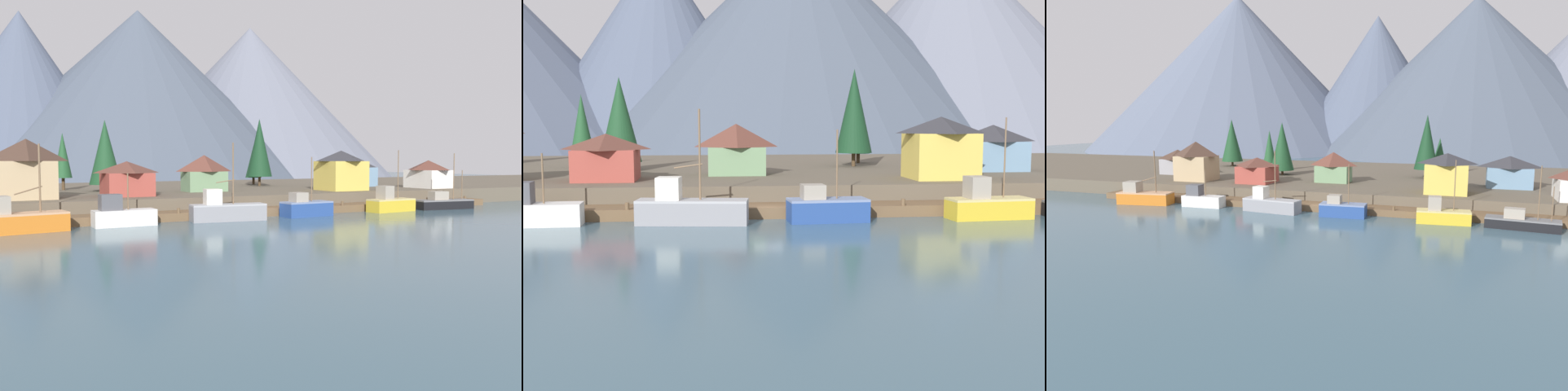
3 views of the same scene
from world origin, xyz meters
TOP-DOWN VIEW (x-y plane):
  - ground_plane at (0.00, 20.00)m, footprint 400.00×400.00m
  - dock at (0.00, 1.99)m, footprint 80.00×4.00m
  - shoreline_bank at (0.00, 32.00)m, footprint 400.00×56.00m
  - mountain_central_peak at (-19.40, 148.21)m, footprint 78.36×78.36m
  - mountain_east_peak at (22.14, 146.84)m, footprint 133.98×133.98m
  - mountain_far_ridge at (72.33, 151.81)m, footprint 122.81×122.81m
  - fishing_boat_white at (-19.16, -1.45)m, footprint 6.92×2.63m
  - fishing_boat_grey at (-6.70, -1.94)m, footprint 9.35×3.67m
  - fishing_boat_blue at (4.74, -1.75)m, footprint 6.84×3.19m
  - fishing_boat_yellow at (18.92, -1.77)m, footprint 7.40×3.24m
  - house_yellow at (18.79, 10.01)m, footprint 6.84×6.58m
  - house_green at (-2.04, 17.11)m, footprint 6.54×4.56m
  - house_red at (-15.32, 11.83)m, footprint 6.40×6.80m
  - house_blue at (28.68, 19.80)m, footprint 7.65×5.38m
  - conifer_near_left at (-15.55, 24.80)m, footprint 4.99×4.99m
  - conifer_mid_left at (13.81, 29.15)m, footprint 4.76×4.76m
  - conifer_mid_right at (15.97, 35.95)m, footprint 3.26×3.26m
  - conifer_back_left at (-21.07, 30.81)m, footprint 2.83×2.83m

SIDE VIEW (x-z plane):
  - ground_plane at x=0.00m, z-range -1.00..0.00m
  - dock at x=0.00m, z-range -0.30..1.30m
  - fishing_boat_blue at x=4.74m, z-range -2.73..5.03m
  - fishing_boat_yellow at x=18.92m, z-range -3.18..5.60m
  - shoreline_bank at x=0.00m, z-range 0.00..2.50m
  - fishing_boat_white at x=-19.16m, z-range -1.67..4.22m
  - fishing_boat_grey at x=-6.70m, z-range -3.44..6.01m
  - house_red at x=-15.32m, z-range 2.55..7.24m
  - house_blue at x=28.68m, z-range 2.56..8.04m
  - house_green at x=-2.04m, z-range 2.57..8.21m
  - house_yellow at x=18.79m, z-range 2.56..8.95m
  - conifer_mid_right at x=15.97m, z-range 3.16..11.01m
  - conifer_back_left at x=-21.07m, z-range 3.46..12.74m
  - conifer_near_left at x=-15.55m, z-range 3.02..14.16m
  - conifer_mid_left at x=13.81m, z-range 3.39..16.01m
  - mountain_central_peak at x=-19.40m, z-range 0.00..59.52m
  - mountain_far_ridge at x=72.33m, z-range 0.00..64.41m
  - mountain_east_peak at x=22.14m, z-range 0.00..64.48m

